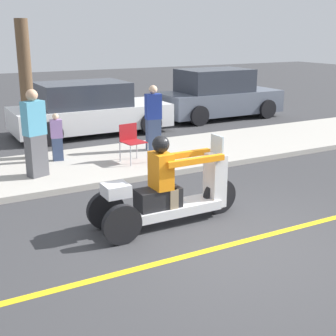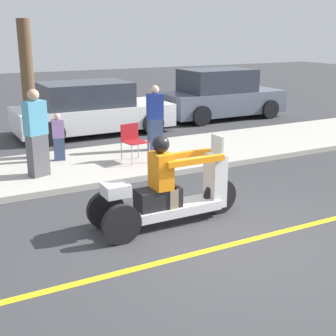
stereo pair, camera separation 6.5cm
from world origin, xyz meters
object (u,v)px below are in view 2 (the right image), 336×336
Objects in this scene: parked_car_lot_far at (91,109)px; folding_chair_set_back at (133,139)px; tree_trunk at (29,91)px; motorcycle_trike at (168,193)px; spectator_end_of_line at (155,119)px; spectator_with_child at (59,138)px; parked_car_lot_right at (220,95)px; spectator_by_tree at (36,135)px.

folding_chair_set_back is at bearing -95.18° from parked_car_lot_far.
parked_car_lot_far is 3.37m from tree_trunk.
motorcycle_trike is at bearing -99.60° from parked_car_lot_far.
parked_car_lot_far is at bearing 47.30° from tree_trunk.
spectator_end_of_line reaches higher than motorcycle_trike.
tree_trunk reaches higher than motorcycle_trike.
tree_trunk is (-0.45, 0.51, 1.00)m from spectator_with_child.
folding_chair_set_back is at bearing -30.88° from spectator_with_child.
motorcycle_trike is 4.09m from spectator_with_child.
parked_car_lot_right reaches higher than folding_chair_set_back.
parked_car_lot_right is 1.40× the size of tree_trunk.
tree_trunk is at bearing -158.56° from parked_car_lot_right.
spectator_by_tree is at bearing 111.94° from motorcycle_trike.
folding_chair_set_back is (-0.90, -0.70, -0.24)m from spectator_end_of_line.
parked_car_lot_right is (4.18, 3.38, -0.10)m from spectator_end_of_line.
tree_trunk is (-1.02, 4.56, 1.13)m from motorcycle_trike.
spectator_with_child is at bearing 176.45° from spectator_end_of_line.
motorcycle_trike is 3.32m from folding_chair_set_back.
motorcycle_trike is at bearing -68.06° from spectator_by_tree.
spectator_end_of_line reaches higher than parked_car_lot_far.
tree_trunk reaches higher than spectator_with_child.
spectator_end_of_line is 0.51× the size of tree_trunk.
spectator_by_tree reaches higher than parked_car_lot_far.
spectator_with_child is 0.24× the size of parked_car_lot_far.
tree_trunk is at bearing 131.59° from spectator_with_child.
spectator_with_child is 0.25× the size of parked_car_lot_right.
motorcycle_trike is 0.58× the size of parked_car_lot_right.
parked_car_lot_far reaches higher than folding_chair_set_back.
motorcycle_trike is 9.40m from parked_car_lot_right.
parked_car_lot_far is 1.06× the size of parked_car_lot_right.
motorcycle_trike is 0.55× the size of parked_car_lot_far.
tree_trunk is at bearing 81.29° from spectator_by_tree.
folding_chair_set_back is at bearing 75.40° from motorcycle_trike.
parked_car_lot_far is at bearing 84.82° from folding_chair_set_back.
folding_chair_set_back is at bearing -36.02° from tree_trunk.
parked_car_lot_far reaches higher than spectator_with_child.
spectator_end_of_line is 1.47× the size of spectator_with_child.
spectator_end_of_line is (1.74, 3.91, 0.36)m from motorcycle_trike.
parked_car_lot_far is 1.48× the size of tree_trunk.
tree_trunk is (-2.76, 0.66, 0.76)m from spectator_end_of_line.
parked_car_lot_right is (4.75, 0.34, 0.07)m from parked_car_lot_far.
spectator_by_tree is at bearing -164.85° from spectator_end_of_line.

